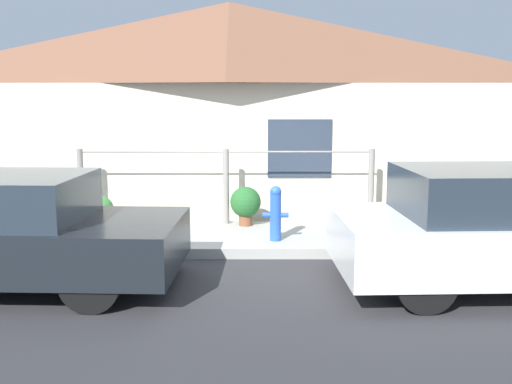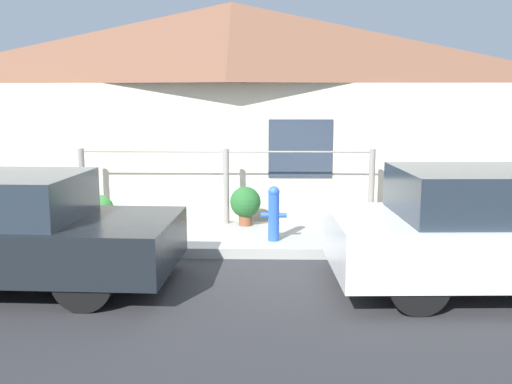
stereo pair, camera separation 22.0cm
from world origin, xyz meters
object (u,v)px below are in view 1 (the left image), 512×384
(car_right, at_px, (505,228))
(potted_plant_near_hydrant, at_px, (243,203))
(potted_plant_by_fence, at_px, (97,213))
(fire_hydrant, at_px, (273,212))

(car_right, bearing_deg, potted_plant_near_hydrant, 137.21)
(potted_plant_near_hydrant, relative_size, potted_plant_by_fence, 1.10)
(car_right, xyz_separation_m, potted_plant_near_hydrant, (-3.12, 2.68, -0.19))
(car_right, distance_m, potted_plant_near_hydrant, 4.11)
(car_right, relative_size, potted_plant_near_hydrant, 6.44)
(car_right, xyz_separation_m, potted_plant_by_fence, (-5.38, 2.18, -0.25))
(fire_hydrant, xyz_separation_m, potted_plant_near_hydrant, (-0.46, 1.01, -0.05))
(car_right, bearing_deg, fire_hydrant, 145.79)
(fire_hydrant, distance_m, potted_plant_near_hydrant, 1.11)
(fire_hydrant, xyz_separation_m, potted_plant_by_fence, (-2.72, 0.51, -0.11))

